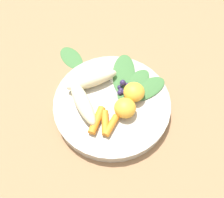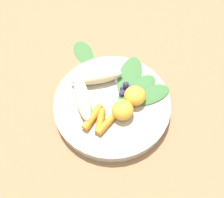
{
  "view_description": "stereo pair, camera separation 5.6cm",
  "coord_description": "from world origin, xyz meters",
  "views": [
    {
      "loc": [
        0.01,
        -0.29,
        0.52
      ],
      "look_at": [
        0.0,
        0.0,
        0.04
      ],
      "focal_mm": 39.51,
      "sensor_mm": 36.0,
      "label": 1
    },
    {
      "loc": [
        0.06,
        -0.28,
        0.52
      ],
      "look_at": [
        0.0,
        0.0,
        0.04
      ],
      "focal_mm": 39.51,
      "sensor_mm": 36.0,
      "label": 2
    }
  ],
  "objects": [
    {
      "name": "orange_segment_near",
      "position": [
        0.05,
        0.01,
        0.05
      ],
      "size": [
        0.05,
        0.05,
        0.04
      ],
      "primitive_type": "ellipsoid",
      "color": "#F4A833",
      "rests_on": "bowl"
    },
    {
      "name": "blueberry_pile",
      "position": [
        0.03,
        0.03,
        0.04
      ],
      "size": [
        0.04,
        0.03,
        0.03
      ],
      "color": "#2D234C",
      "rests_on": "bowl"
    },
    {
      "name": "carrot_mid_left",
      "position": [
        -0.01,
        -0.06,
        0.03
      ],
      "size": [
        0.02,
        0.06,
        0.02
      ],
      "primitive_type": "cylinder",
      "rotation": [
        0.0,
        1.57,
        4.78
      ],
      "color": "orange",
      "rests_on": "bowl"
    },
    {
      "name": "bowl",
      "position": [
        0.0,
        0.0,
        0.01
      ],
      "size": [
        0.27,
        0.27,
        0.03
      ],
      "primitive_type": "cylinder",
      "color": "#B2AD9E",
      "rests_on": "ground_plane"
    },
    {
      "name": "coconut_shred_patch",
      "position": [
        0.01,
        0.07,
        0.03
      ],
      "size": [
        0.04,
        0.04,
        0.0
      ],
      "primitive_type": "cylinder",
      "color": "white",
      "rests_on": "bowl"
    },
    {
      "name": "banana_peeled_right",
      "position": [
        -0.05,
        0.05,
        0.04
      ],
      "size": [
        0.13,
        0.08,
        0.03
      ],
      "primitive_type": "ellipsoid",
      "rotation": [
        0.0,
        0.0,
        3.55
      ],
      "color": "beige",
      "rests_on": "bowl"
    },
    {
      "name": "banana_peeled_left",
      "position": [
        -0.07,
        -0.01,
        0.04
      ],
      "size": [
        0.09,
        0.13,
        0.03
      ],
      "primitive_type": "ellipsoid",
      "rotation": [
        0.0,
        0.0,
        5.19
      ],
      "color": "beige",
      "rests_on": "bowl"
    },
    {
      "name": "orange_segment_far",
      "position": [
        0.03,
        -0.03,
        0.05
      ],
      "size": [
        0.05,
        0.05,
        0.04
      ],
      "primitive_type": "ellipsoid",
      "color": "#F4A833",
      "rests_on": "bowl"
    },
    {
      "name": "carrot_front",
      "position": [
        -0.03,
        -0.05,
        0.04
      ],
      "size": [
        0.04,
        0.07,
        0.02
      ],
      "primitive_type": "cylinder",
      "rotation": [
        0.0,
        1.57,
        4.41
      ],
      "color": "orange",
      "rests_on": "bowl"
    },
    {
      "name": "kale_leaf_rear",
      "position": [
        0.03,
        0.08,
        0.03
      ],
      "size": [
        0.06,
        0.13,
        0.0
      ],
      "primitive_type": "ellipsoid",
      "rotation": [
        0.0,
        0.0,
        7.81
      ],
      "color": "#3D7038",
      "rests_on": "bowl"
    },
    {
      "name": "kale_leaf_right",
      "position": [
        0.05,
        0.05,
        0.03
      ],
      "size": [
        0.11,
        0.12,
        0.0
      ],
      "primitive_type": "ellipsoid",
      "rotation": [
        0.0,
        0.0,
        7.2
      ],
      "color": "#3D7038",
      "rests_on": "bowl"
    },
    {
      "name": "kale_leaf_stray",
      "position": [
        -0.12,
        0.15,
        0.0
      ],
      "size": [
        0.09,
        0.1,
        0.01
      ],
      "primitive_type": "ellipsoid",
      "rotation": [
        0.0,
        0.0,
        2.2
      ],
      "color": "#3D7038",
      "rests_on": "ground_plane"
    },
    {
      "name": "carrot_mid_right",
      "position": [
        -0.0,
        -0.06,
        0.03
      ],
      "size": [
        0.04,
        0.05,
        0.02
      ],
      "primitive_type": "cylinder",
      "rotation": [
        0.0,
        1.57,
        4.26
      ],
      "color": "orange",
      "rests_on": "bowl"
    },
    {
      "name": "ground_plane",
      "position": [
        0.0,
        0.0,
        0.0
      ],
      "size": [
        2.4,
        2.4,
        0.0
      ],
      "primitive_type": "plane",
      "color": "#99704C"
    },
    {
      "name": "kale_leaf_left",
      "position": [
        0.08,
        0.04,
        0.03
      ],
      "size": [
        0.11,
        0.1,
        0.0
      ],
      "primitive_type": "ellipsoid",
      "rotation": [
        0.0,
        0.0,
        6.91
      ],
      "color": "#3D7038",
      "rests_on": "bowl"
    }
  ]
}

